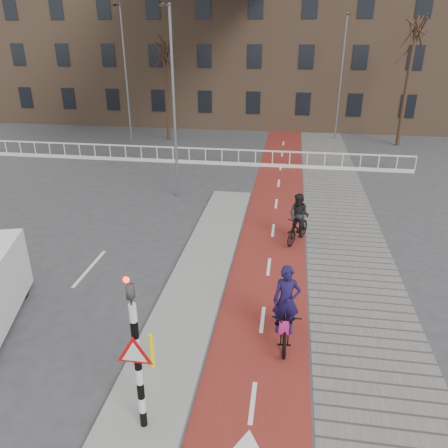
# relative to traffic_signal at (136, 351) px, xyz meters

# --- Properties ---
(ground) EXTENTS (120.00, 120.00, 0.00)m
(ground) POSITION_rel_traffic_signal_xyz_m (0.60, 2.02, -1.99)
(ground) COLOR #38383A
(ground) RESTS_ON ground
(bike_lane) EXTENTS (2.50, 60.00, 0.01)m
(bike_lane) POSITION_rel_traffic_signal_xyz_m (2.10, 12.02, -1.98)
(bike_lane) COLOR maroon
(bike_lane) RESTS_ON ground
(sidewalk) EXTENTS (3.00, 60.00, 0.01)m
(sidewalk) POSITION_rel_traffic_signal_xyz_m (4.90, 12.02, -1.98)
(sidewalk) COLOR slate
(sidewalk) RESTS_ON ground
(curb_island) EXTENTS (1.80, 16.00, 0.12)m
(curb_island) POSITION_rel_traffic_signal_xyz_m (-0.10, 6.02, -1.93)
(curb_island) COLOR gray
(curb_island) RESTS_ON ground
(traffic_signal) EXTENTS (0.80, 0.80, 3.68)m
(traffic_signal) POSITION_rel_traffic_signal_xyz_m (0.00, 0.00, 0.00)
(traffic_signal) COLOR black
(traffic_signal) RESTS_ON curb_island
(bollard) EXTENTS (0.12, 0.12, 0.90)m
(bollard) POSITION_rel_traffic_signal_xyz_m (-0.33, 1.68, -1.42)
(bollard) COLOR yellow
(bollard) RESTS_ON curb_island
(cyclist_near) EXTENTS (0.80, 2.08, 2.12)m
(cyclist_near) POSITION_rel_traffic_signal_xyz_m (2.71, 3.28, -1.27)
(cyclist_near) COLOR black
(cyclist_near) RESTS_ON bike_lane
(cyclist_far) EXTENTS (1.19, 1.81, 1.90)m
(cyclist_far) POSITION_rel_traffic_signal_xyz_m (3.05, 9.16, -1.19)
(cyclist_far) COLOR black
(cyclist_far) RESTS_ON bike_lane
(railing) EXTENTS (28.00, 0.10, 0.99)m
(railing) POSITION_rel_traffic_signal_xyz_m (-4.40, 19.02, -1.68)
(railing) COLOR silver
(railing) RESTS_ON ground
(townhouse_row) EXTENTS (46.00, 10.00, 15.90)m
(townhouse_row) POSITION_rel_traffic_signal_xyz_m (-2.40, 34.02, 5.82)
(townhouse_row) COLOR #7F6047
(townhouse_row) RESTS_ON ground
(tree_mid) EXTENTS (0.24, 0.24, 6.70)m
(tree_mid) POSITION_rel_traffic_signal_xyz_m (-6.29, 24.92, 1.36)
(tree_mid) COLOR #321E16
(tree_mid) RESTS_ON ground
(tree_right) EXTENTS (0.27, 0.27, 8.25)m
(tree_right) POSITION_rel_traffic_signal_xyz_m (10.03, 25.74, 2.14)
(tree_right) COLOR #321E16
(tree_right) RESTS_ON ground
(streetlight_near) EXTENTS (0.12, 0.12, 8.41)m
(streetlight_near) POSITION_rel_traffic_signal_xyz_m (-2.66, 13.29, 2.22)
(streetlight_near) COLOR slate
(streetlight_near) RESTS_ON ground
(streetlight_left) EXTENTS (0.12, 0.12, 8.91)m
(streetlight_left) POSITION_rel_traffic_signal_xyz_m (-8.23, 22.45, 2.47)
(streetlight_left) COLOR slate
(streetlight_left) RESTS_ON ground
(streetlight_right) EXTENTS (0.12, 0.12, 8.50)m
(streetlight_right) POSITION_rel_traffic_signal_xyz_m (5.82, 26.96, 2.26)
(streetlight_right) COLOR slate
(streetlight_right) RESTS_ON ground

